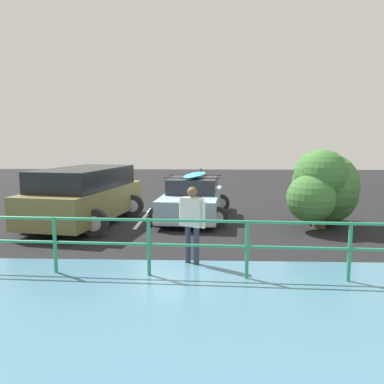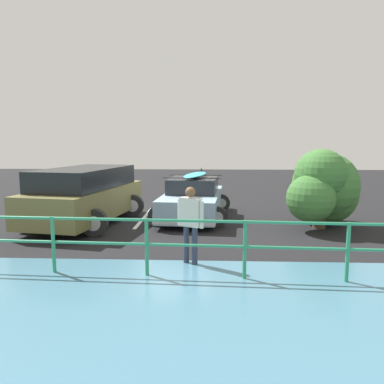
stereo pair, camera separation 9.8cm
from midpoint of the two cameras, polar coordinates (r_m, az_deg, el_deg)
name	(u,v)px [view 2 (the right image)]	position (r m, az deg, el deg)	size (l,w,h in m)	color
ground_plane	(174,215)	(13.15, -2.51, -3.50)	(44.00, 44.00, 0.02)	black
parking_stripe	(144,217)	(12.78, -7.04, -3.82)	(3.54, 0.12, 0.00)	silver
sedan_car	(193,199)	(12.54, 0.37, -1.03)	(2.63, 4.40, 1.62)	#8CADC6
suv_car	(86,195)	(12.02, -15.67, -0.41)	(3.19, 5.07, 1.74)	brown
person_bystander	(190,218)	(7.73, 0.12, -3.96)	(0.55, 0.40, 1.61)	#33384C
railing_fence	(195,239)	(7.01, 0.89, -7.13)	(9.25, 0.52, 1.10)	#2D9366
bush_near_left	(324,187)	(11.84, 19.74, 0.71)	(2.40, 2.75, 2.33)	#4C3828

